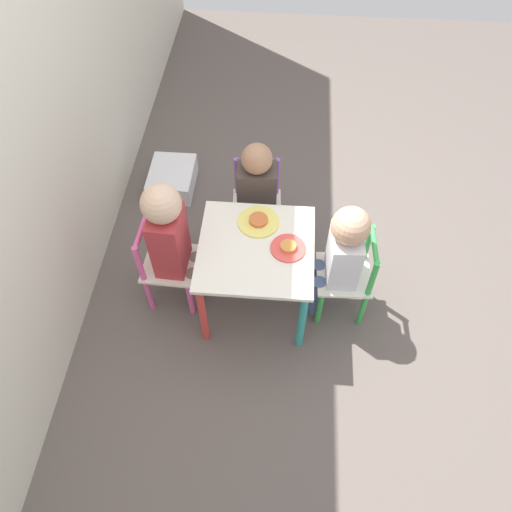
{
  "coord_description": "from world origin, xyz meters",
  "views": [
    {
      "loc": [
        -1.39,
        -0.11,
        2.27
      ],
      "look_at": [
        0.0,
        0.0,
        0.4
      ],
      "focal_mm": 35.0,
      "sensor_mm": 36.0,
      "label": 1
    }
  ],
  "objects_px": {
    "chair_green": "(348,277)",
    "child_right": "(257,193)",
    "chair_purple": "(257,206)",
    "child_front": "(341,253)",
    "storage_bin": "(172,179)",
    "kids_table": "(256,257)",
    "chair_pink": "(166,265)",
    "plate_front": "(288,248)",
    "plate_right": "(258,221)",
    "child_back": "(171,237)"
  },
  "relations": [
    {
      "from": "chair_purple",
      "to": "child_back",
      "type": "distance_m",
      "value": 0.61
    },
    {
      "from": "plate_right",
      "to": "kids_table",
      "type": "bearing_deg",
      "value": 180.0
    },
    {
      "from": "plate_front",
      "to": "plate_right",
      "type": "xyz_separation_m",
      "value": [
        0.15,
        0.15,
        -0.0
      ]
    },
    {
      "from": "child_right",
      "to": "plate_right",
      "type": "xyz_separation_m",
      "value": [
        -0.24,
        -0.03,
        0.06
      ]
    },
    {
      "from": "kids_table",
      "to": "chair_pink",
      "type": "bearing_deg",
      "value": 87.6
    },
    {
      "from": "chair_pink",
      "to": "plate_front",
      "type": "bearing_deg",
      "value": -89.41
    },
    {
      "from": "child_front",
      "to": "child_back",
      "type": "bearing_deg",
      "value": -92.33
    },
    {
      "from": "chair_green",
      "to": "plate_front",
      "type": "height_order",
      "value": "chair_green"
    },
    {
      "from": "kids_table",
      "to": "chair_pink",
      "type": "relative_size",
      "value": 1.03
    },
    {
      "from": "chair_green",
      "to": "child_back",
      "type": "height_order",
      "value": "child_back"
    },
    {
      "from": "chair_pink",
      "to": "chair_purple",
      "type": "bearing_deg",
      "value": -41.85
    },
    {
      "from": "kids_table",
      "to": "storage_bin",
      "type": "bearing_deg",
      "value": 36.07
    },
    {
      "from": "child_front",
      "to": "child_right",
      "type": "distance_m",
      "value": 0.56
    },
    {
      "from": "plate_front",
      "to": "storage_bin",
      "type": "relative_size",
      "value": 0.49
    },
    {
      "from": "child_front",
      "to": "storage_bin",
      "type": "relative_size",
      "value": 2.17
    },
    {
      "from": "chair_purple",
      "to": "kids_table",
      "type": "bearing_deg",
      "value": -90.0
    },
    {
      "from": "plate_right",
      "to": "child_back",
      "type": "bearing_deg",
      "value": 108.37
    },
    {
      "from": "child_front",
      "to": "plate_right",
      "type": "height_order",
      "value": "child_front"
    },
    {
      "from": "chair_purple",
      "to": "child_front",
      "type": "height_order",
      "value": "child_front"
    },
    {
      "from": "storage_bin",
      "to": "chair_purple",
      "type": "bearing_deg",
      "value": -122.65
    },
    {
      "from": "chair_pink",
      "to": "plate_front",
      "type": "height_order",
      "value": "chair_pink"
    },
    {
      "from": "kids_table",
      "to": "child_right",
      "type": "relative_size",
      "value": 0.75
    },
    {
      "from": "kids_table",
      "to": "storage_bin",
      "type": "height_order",
      "value": "kids_table"
    },
    {
      "from": "kids_table",
      "to": "plate_front",
      "type": "bearing_deg",
      "value": -90.0
    },
    {
      "from": "child_back",
      "to": "plate_right",
      "type": "relative_size",
      "value": 4.02
    },
    {
      "from": "child_front",
      "to": "chair_green",
      "type": "bearing_deg",
      "value": 90.0
    },
    {
      "from": "chair_purple",
      "to": "child_right",
      "type": "relative_size",
      "value": 0.73
    },
    {
      "from": "child_right",
      "to": "chair_green",
      "type": "bearing_deg",
      "value": -41.7
    },
    {
      "from": "plate_front",
      "to": "chair_pink",
      "type": "bearing_deg",
      "value": 88.19
    },
    {
      "from": "kids_table",
      "to": "child_front",
      "type": "height_order",
      "value": "child_front"
    },
    {
      "from": "chair_green",
      "to": "storage_bin",
      "type": "distance_m",
      "value": 1.32
    },
    {
      "from": "chair_green",
      "to": "child_back",
      "type": "distance_m",
      "value": 0.87
    },
    {
      "from": "chair_pink",
      "to": "plate_right",
      "type": "xyz_separation_m",
      "value": [
        0.13,
        -0.45,
        0.23
      ]
    },
    {
      "from": "chair_green",
      "to": "kids_table",
      "type": "bearing_deg",
      "value": -90.0
    },
    {
      "from": "child_back",
      "to": "chair_pink",
      "type": "bearing_deg",
      "value": 90.0
    },
    {
      "from": "chair_green",
      "to": "child_front",
      "type": "bearing_deg",
      "value": -90.0
    },
    {
      "from": "chair_green",
      "to": "child_right",
      "type": "bearing_deg",
      "value": -130.05
    },
    {
      "from": "child_front",
      "to": "chair_purple",
      "type": "bearing_deg",
      "value": -138.17
    },
    {
      "from": "chair_purple",
      "to": "child_front",
      "type": "bearing_deg",
      "value": -49.82
    },
    {
      "from": "chair_green",
      "to": "child_front",
      "type": "distance_m",
      "value": 0.2
    },
    {
      "from": "chair_green",
      "to": "child_right",
      "type": "distance_m",
      "value": 0.63
    },
    {
      "from": "plate_front",
      "to": "plate_right",
      "type": "distance_m",
      "value": 0.21
    },
    {
      "from": "chair_purple",
      "to": "plate_front",
      "type": "xyz_separation_m",
      "value": [
        -0.45,
        -0.18,
        0.23
      ]
    },
    {
      "from": "chair_pink",
      "to": "child_front",
      "type": "relative_size",
      "value": 0.71
    },
    {
      "from": "chair_green",
      "to": "plate_front",
      "type": "bearing_deg",
      "value": -88.91
    },
    {
      "from": "child_right",
      "to": "plate_right",
      "type": "bearing_deg",
      "value": -87.64
    },
    {
      "from": "plate_front",
      "to": "chair_purple",
      "type": "bearing_deg",
      "value": 21.52
    },
    {
      "from": "child_front",
      "to": "child_back",
      "type": "height_order",
      "value": "child_back"
    },
    {
      "from": "chair_pink",
      "to": "plate_front",
      "type": "relative_size",
      "value": 3.18
    },
    {
      "from": "kids_table",
      "to": "chair_purple",
      "type": "xyz_separation_m",
      "value": [
        0.45,
        0.03,
        -0.14
      ]
    }
  ]
}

